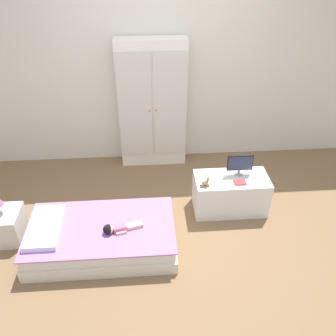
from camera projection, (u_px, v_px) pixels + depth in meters
name	position (u px, v px, depth m)	size (l,w,h in m)	color
ground_plane	(170.00, 233.00, 3.79)	(10.00, 10.00, 0.02)	brown
back_wall	(160.00, 61.00, 4.30)	(6.40, 0.05, 2.70)	silver
bed	(102.00, 237.00, 3.55)	(1.46, 0.82, 0.28)	silver
pillow	(45.00, 227.00, 3.42)	(0.31, 0.59, 0.06)	silver
doll	(116.00, 228.00, 3.40)	(0.39, 0.17, 0.10)	#D6668E
nightstand	(5.00, 226.00, 3.63)	(0.36, 0.36, 0.34)	silver
wardrobe	(152.00, 106.00, 4.45)	(0.86, 0.26, 1.67)	white
tv_stand	(230.00, 194.00, 3.99)	(0.82, 0.41, 0.44)	white
tv_monitor	(240.00, 164.00, 3.84)	(0.28, 0.10, 0.25)	#99999E
rocking_horse_toy	(206.00, 182.00, 3.71)	(0.10, 0.04, 0.12)	#8E6642
book_red	(240.00, 182.00, 3.79)	(0.13, 0.09, 0.01)	#CC3838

